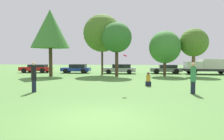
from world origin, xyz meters
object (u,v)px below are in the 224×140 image
Objects in this scene: bystander_sitting at (148,80)px; tree_2 at (117,38)px; frisbee at (125,56)px; person_catcher at (193,77)px; tree_3 at (165,47)px; delivery_truck_white at (210,66)px; tree_1 at (102,33)px; parked_car_grey at (166,69)px; tree_0 at (50,29)px; parked_car_silver at (120,69)px; tree_4 at (194,43)px; parked_car_blue at (77,68)px; parked_car_red at (36,68)px; person_thrower at (34,77)px.

tree_2 is (-3.13, 8.06, 3.92)m from bystander_sitting.
bystander_sitting is (1.53, 3.23, -1.76)m from frisbee.
frisbee reaches higher than person_catcher.
tree_3 reaches higher than delivery_truck_white.
tree_1 reaches higher than bystander_sitting.
frisbee is 17.20m from parked_car_grey.
tree_0 is 10.30m from parked_car_silver.
bystander_sitting is at bearing 102.88° from parked_car_silver.
person_catcher is 0.30× the size of tree_2.
frisbee is (-3.89, 0.05, 1.25)m from person_catcher.
tree_2 is 1.11× the size of tree_4.
tree_0 is at bearing 15.84° from delivery_truck_white.
parked_car_grey is 0.62× the size of delivery_truck_white.
tree_0 is 1.13× the size of delivery_truck_white.
parked_car_blue is 0.98× the size of parked_car_grey.
tree_3 is at bearing 29.72° from delivery_truck_white.
person_catcher is 0.24× the size of tree_0.
parked_car_grey is at bearing 22.59° from tree_1.
tree_4 is 15.53m from parked_car_blue.
tree_4 reaches higher than person_catcher.
tree_1 is at bearing 52.49° from parked_car_silver.
tree_0 reaches higher than parked_car_grey.
parked_car_red is at bearing 139.44° from bystander_sitting.
tree_2 reaches higher than frisbee.
delivery_truck_white reaches higher than parked_car_grey.
parked_car_silver is 1.08× the size of parked_car_grey.
parked_car_grey is at bearing 179.90° from parked_car_red.
tree_1 reaches higher than tree_4.
bystander_sitting is at bearing 55.38° from delivery_truck_white.
frisbee is at bearing -81.92° from tree_2.
delivery_truck_white reaches higher than parked_car_red.
person_catcher is 0.24× the size of tree_1.
parked_car_red is 12.03m from parked_car_silver.
person_thrower is 0.24× the size of tree_0.
parked_car_grey reaches higher than parked_car_red.
bystander_sitting is at bearing 64.63° from frisbee.
bystander_sitting is 15.55m from delivery_truck_white.
tree_2 reaches higher than person_thrower.
parked_car_blue is at bearing 167.69° from tree_4.
parked_car_grey is (13.56, 6.15, -4.68)m from tree_0.
tree_1 is 9.87m from parked_car_grey.
parked_car_silver is at bearing 103.98° from bystander_sitting.
person_catcher is 13.67m from tree_4.
delivery_truck_white is (17.80, 0.04, 0.46)m from parked_car_blue.
tree_4 is 5.48m from parked_car_grey.
bystander_sitting is 12.07m from tree_1.
tree_1 is (5.43, 2.77, -0.23)m from tree_0.
tree_3 is 0.78× the size of delivery_truck_white.
frisbee reaches higher than parked_car_blue.
tree_0 is 1.44× the size of tree_3.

